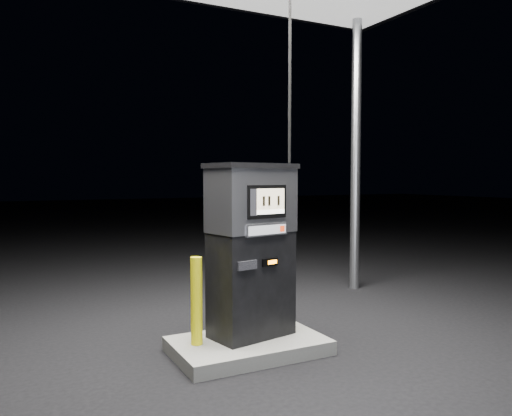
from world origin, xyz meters
name	(u,v)px	position (x,y,z in m)	size (l,w,h in m)	color
ground	(248,353)	(0.00, 0.00, 0.00)	(80.00, 80.00, 0.00)	black
pump_island	(248,346)	(0.00, 0.00, 0.07)	(1.60, 1.00, 0.15)	#5E5E5A
fuel_dispenser	(252,248)	(0.09, 0.09, 1.12)	(1.08, 0.73, 3.90)	black
bollard_left	(197,301)	(-0.55, 0.09, 0.61)	(0.12, 0.12, 0.91)	#F7EF0D
bollard_right	(287,288)	(0.55, 0.12, 0.62)	(0.13, 0.13, 0.94)	#F7EF0D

